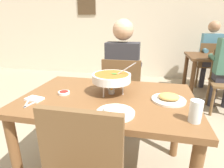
{
  "coord_description": "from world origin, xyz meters",
  "views": [
    {
      "loc": [
        0.3,
        -1.25,
        1.27
      ],
      "look_at": [
        0.0,
        0.15,
        0.78
      ],
      "focal_mm": 29.17,
      "sensor_mm": 36.0,
      "label": 1
    }
  ],
  "objects": [
    {
      "name": "chair_diner_main",
      "position": [
        -0.0,
        0.71,
        0.51
      ],
      "size": [
        0.44,
        0.44,
        0.9
      ],
      "color": "brown",
      "rests_on": "ground_plane"
    },
    {
      "name": "rice_plate",
      "position": [
        0.11,
        -0.27,
        0.75
      ],
      "size": [
        0.24,
        0.24,
        0.06
      ],
      "color": "white",
      "rests_on": "dining_table_main"
    },
    {
      "name": "fork_utensil",
      "position": [
        -0.53,
        -0.23,
        0.74
      ],
      "size": [
        0.08,
        0.16,
        0.01
      ],
      "primitive_type": "cube",
      "rotation": [
        0.0,
        0.0,
        0.42
      ],
      "color": "silver",
      "rests_on": "dining_table_main"
    },
    {
      "name": "dining_table_far",
      "position": [
        1.43,
        2.15,
        0.61
      ],
      "size": [
        1.0,
        0.8,
        0.73
      ],
      "color": "#51331C",
      "rests_on": "ground_plane"
    },
    {
      "name": "spoon_utensil",
      "position": [
        -0.48,
        -0.23,
        0.74
      ],
      "size": [
        0.05,
        0.17,
        0.01
      ],
      "primitive_type": "cube",
      "rotation": [
        0.0,
        0.0,
        -0.23
      ],
      "color": "silver",
      "rests_on": "dining_table_main"
    },
    {
      "name": "dining_table_main",
      "position": [
        0.0,
        0.0,
        0.63
      ],
      "size": [
        1.29,
        0.85,
        0.73
      ],
      "color": "brown",
      "rests_on": "ground_plane"
    },
    {
      "name": "patron_bg_middle",
      "position": [
        1.46,
        2.72,
        0.75
      ],
      "size": [
        0.4,
        0.45,
        1.31
      ],
      "color": "#2D2D38",
      "rests_on": "ground_plane"
    },
    {
      "name": "diner_main",
      "position": [
        0.0,
        0.75,
        0.75
      ],
      "size": [
        0.4,
        0.45,
        1.31
      ],
      "color": "#2D2D38",
      "rests_on": "ground_plane"
    },
    {
      "name": "cafe_rear_partition",
      "position": [
        0.0,
        3.25,
        1.5
      ],
      "size": [
        10.0,
        0.1,
        3.0
      ],
      "primitive_type": "cube",
      "color": "beige",
      "rests_on": "ground_plane"
    },
    {
      "name": "picture_frame_hung",
      "position": [
        -1.27,
        3.19,
        1.73
      ],
      "size": [
        0.44,
        0.03,
        0.56
      ],
      "primitive_type": "cube",
      "color": "#4C3823"
    },
    {
      "name": "appetizer_plate",
      "position": [
        0.45,
        0.01,
        0.75
      ],
      "size": [
        0.24,
        0.24,
        0.06
      ],
      "color": "white",
      "rests_on": "dining_table_main"
    },
    {
      "name": "curry_bowl",
      "position": [
        0.02,
        0.06,
        0.86
      ],
      "size": [
        0.33,
        0.3,
        0.26
      ],
      "color": "silver",
      "rests_on": "dining_table_main"
    },
    {
      "name": "chair_bg_middle",
      "position": [
        1.44,
        2.66,
        0.51
      ],
      "size": [
        0.47,
        0.47,
        0.9
      ],
      "color": "brown",
      "rests_on": "ground_plane"
    },
    {
      "name": "sauce_dish",
      "position": [
        -0.35,
        -0.03,
        0.75
      ],
      "size": [
        0.09,
        0.09,
        0.02
      ],
      "color": "white",
      "rests_on": "dining_table_main"
    },
    {
      "name": "napkin_folded",
      "position": [
        -0.51,
        -0.18,
        0.74
      ],
      "size": [
        0.13,
        0.1,
        0.02
      ],
      "primitive_type": "cube",
      "rotation": [
        0.0,
        0.0,
        -0.2
      ],
      "color": "white",
      "rests_on": "dining_table_main"
    },
    {
      "name": "drink_glass",
      "position": [
        0.57,
        -0.26,
        0.79
      ],
      "size": [
        0.07,
        0.07,
        0.13
      ],
      "color": "silver",
      "rests_on": "dining_table_main"
    }
  ]
}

